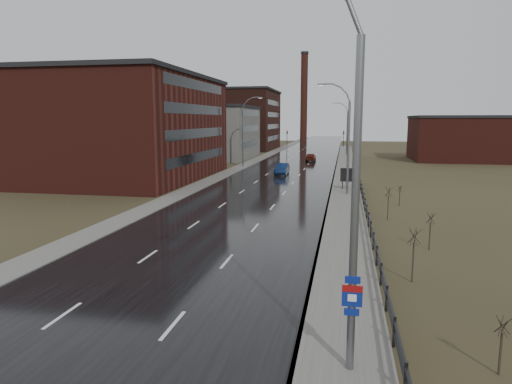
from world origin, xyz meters
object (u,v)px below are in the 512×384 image
at_px(car_near, 282,169).
at_px(car_far, 311,157).
at_px(streetlight_main, 344,178).
at_px(billboard, 350,176).

height_order(car_near, car_far, car_near).
xyz_separation_m(car_near, car_far, (2.46, 21.82, -0.03)).
distance_m(car_near, car_far, 21.95).
relative_size(car_near, car_far, 1.07).
height_order(streetlight_main, billboard, streetlight_main).
xyz_separation_m(streetlight_main, billboard, (0.63, 36.93, -4.35)).
bearing_deg(billboard, car_near, 124.57).
height_order(billboard, car_near, billboard).
distance_m(billboard, car_near, 16.44).
height_order(billboard, car_far, billboard).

